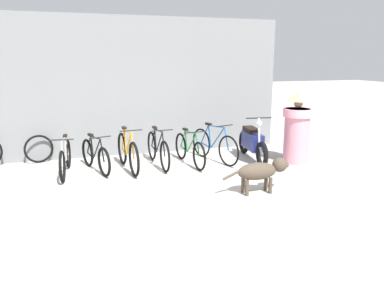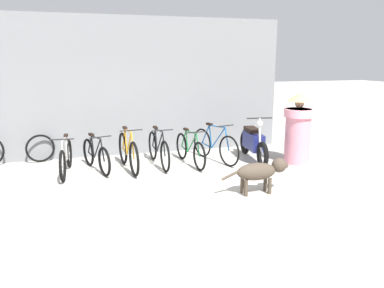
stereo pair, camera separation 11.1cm
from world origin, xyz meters
The scene contains 12 objects.
ground_plane centered at (0.00, 0.00, 0.00)m, with size 60.00×60.00×0.00m, color #ADA89E.
shop_wall_back centered at (0.00, 3.16, 1.66)m, with size 7.60×0.20×3.33m.
bicycle_0 centered at (-1.62, 1.78, 0.33)m, with size 0.46×1.66×0.82m.
bicycle_1 centered at (-1.02, 1.84, 0.33)m, with size 0.58×1.51×0.80m.
bicycle_2 centered at (-0.36, 1.72, 0.38)m, with size 0.46×1.74×0.93m.
bicycle_3 centered at (0.33, 1.87, 0.36)m, with size 0.46×1.75×0.88m.
bicycle_4 centered at (1.02, 1.73, 0.34)m, with size 0.46×1.67×0.82m.
bicycle_5 centered at (1.65, 1.83, 0.37)m, with size 0.59×1.66×0.90m.
motorcycle centered at (2.54, 1.66, 0.42)m, with size 0.58×1.86×1.07m.
stray_dog centered at (1.70, -0.40, 0.40)m, with size 1.27×0.33×0.62m.
person_in_robes centered at (3.40, 1.18, 0.81)m, with size 0.89×0.89×1.61m.
spare_tire_left centered at (-2.21, 2.91, 0.32)m, with size 0.64×0.23×0.65m.
Camera 1 is at (-1.38, -6.04, 2.31)m, focal length 35.00 mm.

